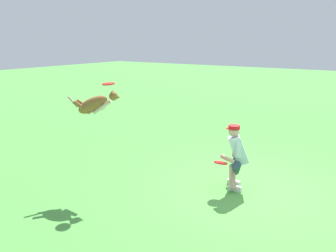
% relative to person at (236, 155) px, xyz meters
% --- Properties ---
extents(ground_plane, '(60.00, 60.00, 0.00)m').
position_rel_person_xyz_m(ground_plane, '(-0.32, 0.02, -0.70)').
color(ground_plane, '#519F44').
extents(person, '(0.52, 0.70, 1.29)m').
position_rel_person_xyz_m(person, '(0.00, 0.00, 0.00)').
color(person, silver).
rests_on(person, ground_plane).
extents(dog, '(0.95, 0.58, 0.54)m').
position_rel_person_xyz_m(dog, '(2.36, 1.40, 0.99)').
color(dog, olive).
extents(frisbee_flying, '(0.33, 0.34, 0.04)m').
position_rel_person_xyz_m(frisbee_flying, '(2.09, 1.29, 1.39)').
color(frisbee_flying, red).
extents(frisbee_held, '(0.36, 0.35, 0.09)m').
position_rel_person_xyz_m(frisbee_held, '(0.16, 0.35, -0.09)').
color(frisbee_held, red).
rests_on(frisbee_held, person).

